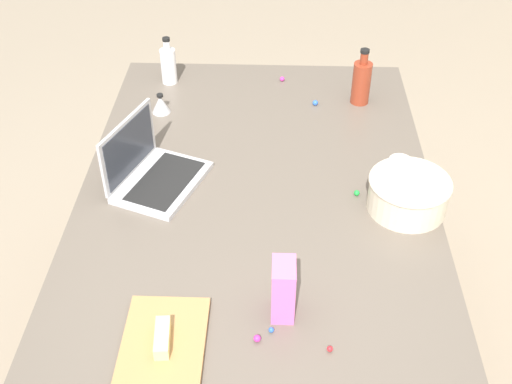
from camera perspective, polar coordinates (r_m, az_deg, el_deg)
ground_plane at (r=2.69m, az=0.00°, el=-15.87°), size 12.00×12.00×0.00m
island_counter at (r=2.34m, az=0.00°, el=-9.52°), size 1.85×1.15×0.90m
laptop at (r=2.11m, az=-9.29°, el=1.90°), size 0.37×0.32×0.22m
mixing_bowl_large at (r=2.02m, az=13.41°, el=-0.20°), size 0.25×0.25×0.11m
bottle_vinegar at (r=2.65m, az=-7.79°, el=11.15°), size 0.06×0.06×0.19m
bottle_soy at (r=2.52m, az=9.36°, el=9.67°), size 0.07×0.07×0.22m
cutting_board at (r=1.64m, az=-8.30°, el=-13.58°), size 0.32×0.21×0.02m
butter_stick_left at (r=1.63m, az=-8.33°, el=-12.71°), size 0.11×0.05×0.04m
ramekin_medium at (r=2.21m, az=12.68°, el=2.41°), size 0.08×0.08×0.04m
kitchen_timer at (r=2.47m, az=-8.47°, el=7.77°), size 0.07×0.07×0.08m
candy_bag at (r=1.65m, az=2.44°, el=-8.66°), size 0.09×0.06×0.17m
candy_0 at (r=1.67m, az=1.37°, el=-12.16°), size 0.01×0.01×0.01m
candy_1 at (r=2.08m, az=8.95°, el=-0.08°), size 0.02×0.02×0.02m
candy_2 at (r=1.65m, az=0.11°, el=-12.89°), size 0.02×0.02×0.02m
candy_3 at (r=2.35m, az=-9.28°, el=5.06°), size 0.01×0.01×0.01m
candy_4 at (r=2.51m, az=5.29°, el=7.91°), size 0.02×0.02×0.02m
candy_5 at (r=2.67m, az=2.34°, el=10.02°), size 0.02×0.02×0.02m
candy_6 at (r=1.64m, az=6.59°, el=-13.69°), size 0.02×0.02×0.02m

